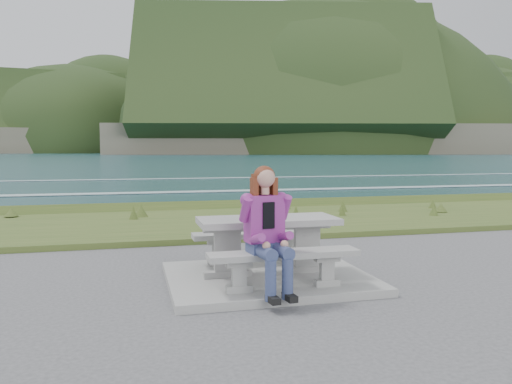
# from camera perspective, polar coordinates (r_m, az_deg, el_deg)

# --- Properties ---
(concrete_slab) EXTENTS (2.60, 2.10, 0.10)m
(concrete_slab) POSITION_cam_1_polar(r_m,az_deg,el_deg) (6.64, 1.37, -9.81)
(concrete_slab) COLOR gray
(concrete_slab) RESTS_ON ground
(picnic_table) EXTENTS (1.80, 0.75, 0.75)m
(picnic_table) POSITION_cam_1_polar(r_m,az_deg,el_deg) (6.51, 1.38, -4.41)
(picnic_table) COLOR gray
(picnic_table) RESTS_ON concrete_slab
(bench_landward) EXTENTS (1.80, 0.35, 0.45)m
(bench_landward) POSITION_cam_1_polar(r_m,az_deg,el_deg) (5.90, 3.22, -7.73)
(bench_landward) COLOR gray
(bench_landward) RESTS_ON concrete_slab
(bench_seaward) EXTENTS (1.80, 0.35, 0.45)m
(bench_seaward) POSITION_cam_1_polar(r_m,az_deg,el_deg) (7.22, -0.12, -5.36)
(bench_seaward) COLOR gray
(bench_seaward) RESTS_ON concrete_slab
(grass_verge) EXTENTS (160.00, 4.50, 0.22)m
(grass_verge) POSITION_cam_1_polar(r_m,az_deg,el_deg) (11.45, -5.36, -3.80)
(grass_verge) COLOR #32521E
(grass_verge) RESTS_ON ground
(shore_drop) EXTENTS (160.00, 0.80, 2.20)m
(shore_drop) POSITION_cam_1_polar(r_m,az_deg,el_deg) (14.30, -7.14, -2.06)
(shore_drop) COLOR #6B6550
(shore_drop) RESTS_ON ground
(ocean) EXTENTS (1600.00, 1600.00, 0.09)m
(ocean) POSITION_cam_1_polar(r_m,az_deg,el_deg) (31.52, -10.95, -1.44)
(ocean) COLOR #1B454E
(ocean) RESTS_ON ground
(headland_range) EXTENTS (729.83, 363.95, 187.97)m
(headland_range) POSITION_cam_1_polar(r_m,az_deg,el_deg) (447.95, 11.29, 5.95)
(headland_range) COLOR #6B6550
(headland_range) RESTS_ON ground
(seated_woman) EXTENTS (0.49, 0.77, 1.45)m
(seated_woman) POSITION_cam_1_polar(r_m,az_deg,el_deg) (5.67, 1.57, -6.33)
(seated_woman) COLOR navy
(seated_woman) RESTS_ON concrete_slab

